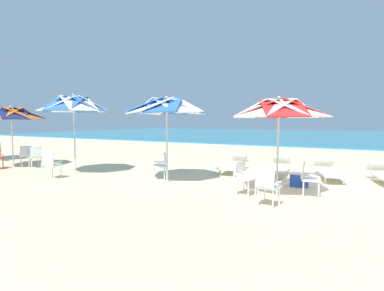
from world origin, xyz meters
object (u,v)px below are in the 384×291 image
(beach_umbrella_2, at_px, (73,105))
(sun_lounger_3, at_px, (234,164))
(beach_umbrella_0, at_px, (279,109))
(sun_lounger_1, at_px, (329,171))
(plastic_chair_3, at_px, (161,164))
(plastic_chair_5, at_px, (26,154))
(plastic_chair_2, at_px, (268,185))
(sun_lounger_2, at_px, (279,167))
(plastic_chair_4, at_px, (51,164))
(plastic_chair_6, at_px, (35,156))
(beach_umbrella_1, at_px, (167,107))
(plastic_chair_0, at_px, (244,176))
(beach_umbrella_3, at_px, (11,114))
(plastic_chair_1, at_px, (308,177))
(cooler_box, at_px, (299,180))

(beach_umbrella_2, height_order, sun_lounger_3, beach_umbrella_2)
(beach_umbrella_0, height_order, sun_lounger_1, beach_umbrella_0)
(plastic_chair_3, bearing_deg, plastic_chair_5, -177.10)
(plastic_chair_2, relative_size, sun_lounger_2, 0.39)
(plastic_chair_4, xyz_separation_m, plastic_chair_6, (-2.55, 1.19, 0.00))
(beach_umbrella_1, relative_size, plastic_chair_4, 3.06)
(plastic_chair_3, xyz_separation_m, plastic_chair_4, (-3.26, -1.59, 0.00))
(plastic_chair_0, bearing_deg, plastic_chair_6, 178.20)
(beach_umbrella_3, bearing_deg, plastic_chair_1, 3.38)
(plastic_chair_0, height_order, sun_lounger_1, plastic_chair_0)
(plastic_chair_0, relative_size, plastic_chair_3, 1.00)
(sun_lounger_3, bearing_deg, plastic_chair_0, -65.79)
(beach_umbrella_0, relative_size, plastic_chair_5, 2.90)
(beach_umbrella_3, bearing_deg, sun_lounger_3, 21.04)
(plastic_chair_4, bearing_deg, plastic_chair_1, 10.93)
(beach_umbrella_2, relative_size, sun_lounger_1, 1.28)
(plastic_chair_1, xyz_separation_m, beach_umbrella_1, (-4.09, -0.17, 1.83))
(beach_umbrella_2, distance_m, cooler_box, 7.90)
(beach_umbrella_2, distance_m, plastic_chair_6, 3.21)
(beach_umbrella_1, relative_size, beach_umbrella_3, 1.05)
(plastic_chair_3, distance_m, plastic_chair_5, 6.55)
(plastic_chair_0, bearing_deg, plastic_chair_1, 21.44)
(beach_umbrella_1, distance_m, plastic_chair_6, 6.46)
(beach_umbrella_2, distance_m, sun_lounger_3, 6.14)
(sun_lounger_2, distance_m, sun_lounger_3, 1.61)
(plastic_chair_3, relative_size, plastic_chair_5, 1.00)
(plastic_chair_5, bearing_deg, plastic_chair_2, -6.26)
(plastic_chair_6, bearing_deg, plastic_chair_3, 3.95)
(plastic_chair_6, relative_size, sun_lounger_3, 0.40)
(plastic_chair_1, distance_m, sun_lounger_1, 2.73)
(sun_lounger_2, height_order, sun_lounger_3, same)
(plastic_chair_3, bearing_deg, plastic_chair_6, -176.05)
(sun_lounger_3, bearing_deg, sun_lounger_1, 2.93)
(plastic_chair_1, relative_size, cooler_box, 1.73)
(plastic_chair_5, bearing_deg, beach_umbrella_3, -113.00)
(plastic_chair_4, bearing_deg, beach_umbrella_2, 91.01)
(beach_umbrella_0, bearing_deg, beach_umbrella_2, -178.61)
(plastic_chair_2, distance_m, plastic_chair_4, 7.06)
(plastic_chair_1, bearing_deg, beach_umbrella_2, -176.23)
(plastic_chair_1, bearing_deg, plastic_chair_0, -158.56)
(beach_umbrella_3, distance_m, sun_lounger_3, 9.10)
(plastic_chair_1, height_order, plastic_chair_3, same)
(plastic_chair_0, distance_m, plastic_chair_5, 9.53)
(beach_umbrella_0, xyz_separation_m, beach_umbrella_1, (-3.39, 0.17, 0.14))
(plastic_chair_3, bearing_deg, beach_umbrella_0, -6.50)
(beach_umbrella_0, distance_m, plastic_chair_3, 4.16)
(plastic_chair_2, xyz_separation_m, sun_lounger_1, (1.00, 4.07, -0.22))
(sun_lounger_3, bearing_deg, plastic_chair_5, -161.15)
(sun_lounger_2, bearing_deg, plastic_chair_4, -146.59)
(plastic_chair_6, bearing_deg, plastic_chair_4, -24.98)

